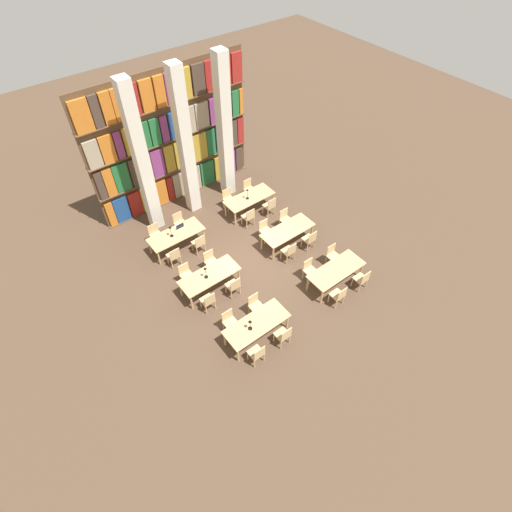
{
  "coord_description": "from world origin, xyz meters",
  "views": [
    {
      "loc": [
        -5.83,
        -7.84,
        11.21
      ],
      "look_at": [
        0.0,
        -0.25,
        0.66
      ],
      "focal_mm": 28.0,
      "sensor_mm": 36.0,
      "label": 1
    }
  ],
  "objects_px": {
    "pillar_right": "(224,130)",
    "desk_lamp_2": "(170,230)",
    "chair_0": "(257,353)",
    "chair_20": "(249,217)",
    "desk_lamp_0": "(250,323)",
    "chair_17": "(155,234)",
    "chair_9": "(186,274)",
    "chair_11": "(211,261)",
    "chair_4": "(339,295)",
    "reading_table_3": "(288,231)",
    "chair_5": "(309,269)",
    "reading_table_2": "(210,276)",
    "reading_table_0": "(257,325)",
    "chair_8": "(208,301)",
    "chair_7": "(333,255)",
    "chair_2": "(283,335)",
    "laptop": "(179,226)",
    "chair_14": "(310,239)",
    "pillar_center": "(185,145)",
    "chair_19": "(180,222)",
    "reading_table_1": "(336,271)",
    "chair_15": "(285,219)",
    "chair_18": "(199,243)",
    "chair_13": "(265,230)",
    "chair_22": "(270,206)",
    "chair_3": "(255,305)",
    "reading_table_4": "(176,235)",
    "chair_6": "(362,279)",
    "chair_10": "(234,286)",
    "chair_23": "(249,188)",
    "desk_lamp_1": "(205,271)",
    "chair_16": "(174,256)",
    "chair_12": "(289,251)",
    "desk_lamp_3": "(247,192)",
    "chair_21": "(228,198)",
    "pillar_left": "(142,162)",
    "reading_table_5": "(249,199)"
  },
  "relations": [
    {
      "from": "pillar_right",
      "to": "desk_lamp_2",
      "type": "relative_size",
      "value": 12.38
    },
    {
      "from": "chair_0",
      "to": "chair_20",
      "type": "distance_m",
      "value": 6.05
    },
    {
      "from": "desk_lamp_0",
      "to": "chair_17",
      "type": "distance_m",
      "value": 5.72
    },
    {
      "from": "pillar_right",
      "to": "chair_9",
      "type": "xyz_separation_m",
      "value": [
        -4.14,
        -3.4,
        -2.51
      ]
    },
    {
      "from": "chair_11",
      "to": "desk_lamp_2",
      "type": "bearing_deg",
      "value": -71.55
    },
    {
      "from": "chair_4",
      "to": "reading_table_3",
      "type": "xyz_separation_m",
      "value": [
        0.53,
        3.24,
        0.17
      ]
    },
    {
      "from": "chair_5",
      "to": "reading_table_2",
      "type": "height_order",
      "value": "chair_5"
    },
    {
      "from": "reading_table_0",
      "to": "chair_20",
      "type": "distance_m",
      "value": 5.16
    },
    {
      "from": "chair_8",
      "to": "chair_7",
      "type": "bearing_deg",
      "value": -12.4
    },
    {
      "from": "chair_2",
      "to": "laptop",
      "type": "height_order",
      "value": "laptop"
    },
    {
      "from": "chair_7",
      "to": "chair_14",
      "type": "xyz_separation_m",
      "value": [
        -0.11,
        1.1,
        0.0
      ]
    },
    {
      "from": "chair_2",
      "to": "pillar_center",
      "type": "bearing_deg",
      "value": 80.41
    },
    {
      "from": "chair_4",
      "to": "laptop",
      "type": "height_order",
      "value": "laptop"
    },
    {
      "from": "chair_9",
      "to": "chair_5",
      "type": "bearing_deg",
      "value": 145.36
    },
    {
      "from": "desk_lamp_0",
      "to": "chair_4",
      "type": "height_order",
      "value": "desk_lamp_0"
    },
    {
      "from": "chair_0",
      "to": "chair_4",
      "type": "bearing_deg",
      "value": 0.73
    },
    {
      "from": "chair_19",
      "to": "chair_9",
      "type": "bearing_deg",
      "value": 64.51
    },
    {
      "from": "reading_table_1",
      "to": "reading_table_3",
      "type": "height_order",
      "value": "same"
    },
    {
      "from": "chair_15",
      "to": "chair_18",
      "type": "distance_m",
      "value": 3.56
    },
    {
      "from": "chair_13",
      "to": "chair_20",
      "type": "bearing_deg",
      "value": -87.17
    },
    {
      "from": "laptop",
      "to": "chair_8",
      "type": "bearing_deg",
      "value": 74.89
    },
    {
      "from": "chair_15",
      "to": "chair_20",
      "type": "relative_size",
      "value": 1.0
    },
    {
      "from": "reading_table_1",
      "to": "chair_22",
      "type": "bearing_deg",
      "value": 83.68
    },
    {
      "from": "chair_3",
      "to": "reading_table_4",
      "type": "relative_size",
      "value": 0.42
    },
    {
      "from": "pillar_center",
      "to": "chair_6",
      "type": "distance_m",
      "value": 8.06
    },
    {
      "from": "chair_3",
      "to": "reading_table_1",
      "type": "bearing_deg",
      "value": 167.46
    },
    {
      "from": "chair_0",
      "to": "chair_10",
      "type": "relative_size",
      "value": 1.0
    },
    {
      "from": "chair_10",
      "to": "chair_9",
      "type": "bearing_deg",
      "value": 125.63
    },
    {
      "from": "reading_table_2",
      "to": "chair_2",
      "type": "bearing_deg",
      "value": -79.55
    },
    {
      "from": "chair_4",
      "to": "chair_18",
      "type": "height_order",
      "value": "same"
    },
    {
      "from": "reading_table_0",
      "to": "chair_0",
      "type": "height_order",
      "value": "chair_0"
    },
    {
      "from": "pillar_right",
      "to": "chair_9",
      "type": "relative_size",
      "value": 6.74
    },
    {
      "from": "pillar_center",
      "to": "chair_2",
      "type": "xyz_separation_m",
      "value": [
        -1.24,
        -7.33,
        -2.51
      ]
    },
    {
      "from": "chair_20",
      "to": "chair_23",
      "type": "bearing_deg",
      "value": 52.82
    },
    {
      "from": "chair_13",
      "to": "laptop",
      "type": "distance_m",
      "value": 3.28
    },
    {
      "from": "pillar_right",
      "to": "desk_lamp_1",
      "type": "distance_m",
      "value": 5.89
    },
    {
      "from": "laptop",
      "to": "chair_16",
      "type": "bearing_deg",
      "value": 49.19
    },
    {
      "from": "pillar_center",
      "to": "chair_16",
      "type": "distance_m",
      "value": 4.14
    },
    {
      "from": "chair_0",
      "to": "desk_lamp_1",
      "type": "height_order",
      "value": "desk_lamp_1"
    },
    {
      "from": "chair_7",
      "to": "chair_10",
      "type": "height_order",
      "value": "same"
    },
    {
      "from": "chair_2",
      "to": "reading_table_2",
      "type": "bearing_deg",
      "value": 100.45
    },
    {
      "from": "chair_5",
      "to": "chair_23",
      "type": "height_order",
      "value": "same"
    },
    {
      "from": "chair_12",
      "to": "desk_lamp_3",
      "type": "relative_size",
      "value": 1.81
    },
    {
      "from": "pillar_right",
      "to": "chair_18",
      "type": "distance_m",
      "value": 4.57
    },
    {
      "from": "chair_19",
      "to": "chair_17",
      "type": "bearing_deg",
      "value": 0.0
    },
    {
      "from": "chair_21",
      "to": "laptop",
      "type": "bearing_deg",
      "value": 11.22
    },
    {
      "from": "pillar_left",
      "to": "chair_14",
      "type": "distance_m",
      "value": 6.71
    },
    {
      "from": "pillar_center",
      "to": "chair_7",
      "type": "xyz_separation_m",
      "value": [
        2.34,
        -5.86,
        -2.51
      ]
    },
    {
      "from": "reading_table_5",
      "to": "desk_lamp_3",
      "type": "relative_size",
      "value": 4.28
    },
    {
      "from": "pillar_left",
      "to": "desk_lamp_0",
      "type": "bearing_deg",
      "value": -91.98
    }
  ]
}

